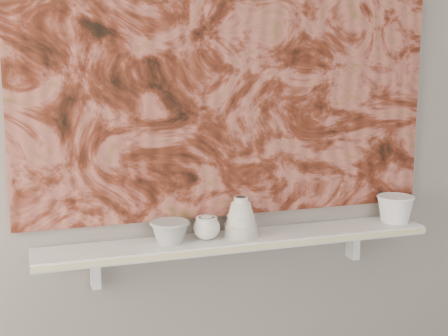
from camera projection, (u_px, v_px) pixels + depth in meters
name	position (u px, v px, depth m)	size (l,w,h in m)	color
wall_back	(230.00, 114.00, 2.19)	(3.60, 3.60, 0.00)	gray
shelf	(239.00, 240.00, 2.17)	(1.40, 0.18, 0.03)	white
shelf_stripe	(248.00, 248.00, 2.09)	(1.40, 0.01, 0.02)	beige
bracket_left	(95.00, 270.00, 2.10)	(0.03, 0.06, 0.12)	white
bracket_right	(353.00, 243.00, 2.40)	(0.03, 0.06, 0.12)	white
painting	(232.00, 59.00, 2.14)	(1.50, 0.03, 1.10)	#602415
house_motif	(346.00, 143.00, 2.32)	(0.09, 0.00, 0.08)	black
bowl_grey	(170.00, 232.00, 2.09)	(0.14, 0.14, 0.08)	#A1A19E
cup_cream	(207.00, 228.00, 2.13)	(0.09, 0.09, 0.08)	silver
bell_vessel	(241.00, 217.00, 2.16)	(0.13, 0.13, 0.14)	silver
bowl_white	(395.00, 208.00, 2.36)	(0.14, 0.14, 0.10)	white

